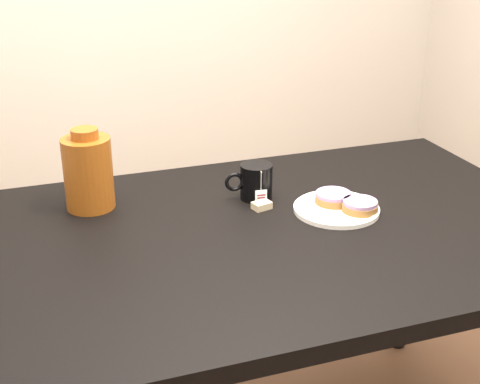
# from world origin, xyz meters

# --- Properties ---
(table) EXTENTS (1.40, 0.90, 0.75)m
(table) POSITION_xyz_m (0.00, 0.00, 0.67)
(table) COLOR black
(table) RESTS_ON ground_plane
(plate) EXTENTS (0.21, 0.21, 0.02)m
(plate) POSITION_xyz_m (0.18, 0.03, 0.76)
(plate) COLOR white
(plate) RESTS_ON table
(bagel_back) EXTENTS (0.10, 0.10, 0.03)m
(bagel_back) POSITION_xyz_m (0.18, 0.06, 0.77)
(bagel_back) COLOR brown
(bagel_back) RESTS_ON plate
(bagel_front) EXTENTS (0.12, 0.12, 0.03)m
(bagel_front) POSITION_xyz_m (0.22, -0.00, 0.77)
(bagel_front) COLOR brown
(bagel_front) RESTS_ON plate
(mug) EXTENTS (0.13, 0.09, 0.09)m
(mug) POSITION_xyz_m (0.01, 0.18, 0.80)
(mug) COLOR black
(mug) RESTS_ON table
(teabag_pouch) EXTENTS (0.05, 0.04, 0.02)m
(teabag_pouch) POSITION_xyz_m (0.01, 0.11, 0.76)
(teabag_pouch) COLOR #C6B793
(teabag_pouch) RESTS_ON table
(bagel_package) EXTENTS (0.13, 0.13, 0.20)m
(bagel_package) POSITION_xyz_m (-0.39, 0.26, 0.84)
(bagel_package) COLOR #622C0C
(bagel_package) RESTS_ON table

